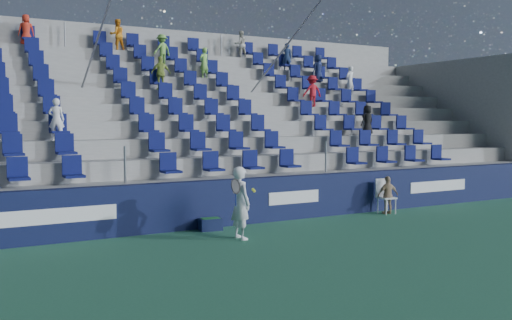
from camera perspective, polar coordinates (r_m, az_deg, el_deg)
The scene contains 7 objects.
ground at distance 12.47m, azimuth 5.54°, elevation -8.64°, with size 70.00×70.00×0.00m, color #2F6F4E.
sponsor_wall at distance 15.01m, azimuth -1.31°, elevation -4.14°, with size 24.00×0.32×1.20m.
grandstand at distance 19.52m, azimuth -8.34°, elevation 2.23°, with size 24.00×8.17×6.63m.
tennis_player at distance 13.07m, azimuth -1.56°, elevation -4.30°, with size 0.69×0.66×1.67m.
line_judge_chair at distance 17.14m, azimuth 12.71°, elevation -3.30°, with size 0.49×0.50×1.01m.
line_judge at distance 17.03m, azimuth 13.06°, elevation -3.43°, with size 0.65×0.27×1.11m, color tan.
ball_bin at distance 14.24m, azimuth -4.59°, elevation -6.36°, with size 0.59×0.42×0.31m.
Camera 1 is at (-6.93, -9.99, 2.72)m, focal length 40.00 mm.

